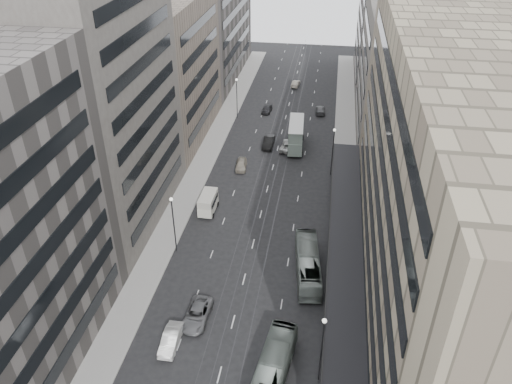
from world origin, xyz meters
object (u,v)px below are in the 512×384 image
Objects in this scene: bus_far at (308,264)px; sedan_2 at (197,314)px; bus_near at (272,372)px; sedan_1 at (171,339)px; double_decker at (296,134)px; panel_van at (208,202)px.

sedan_2 is (-11.53, -9.45, -0.81)m from bus_far.
sedan_2 is at bearing -29.62° from bus_near.
double_decker is at bearing 78.66° from sedan_1.
sedan_2 is (-7.09, -43.02, -1.87)m from double_decker.
bus_near is 2.44× the size of sedan_1.
sedan_2 is (3.72, -20.75, -0.83)m from panel_van.
sedan_1 is at bearing -113.39° from sedan_2.
double_decker is 1.93× the size of sedan_1.
sedan_2 is at bearing 32.38° from bus_far.
bus_near is 16.52m from bus_far.
sedan_2 is at bearing -79.50° from panel_van.
sedan_2 is at bearing -102.25° from double_decker.
panel_van is (-15.25, 11.30, 0.02)m from bus_far.
double_decker reaches higher than bus_near.
bus_near is at bearing 74.89° from bus_far.
bus_near is at bearing -35.04° from sedan_2.
bus_near is at bearing -16.05° from sedan_1.
double_decker is 1.64× the size of sedan_2.
bus_far is 18.98m from panel_van.
double_decker is 1.97× the size of panel_van.
sedan_1 is at bearing -103.65° from double_decker.
bus_far is 1.25× the size of double_decker.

